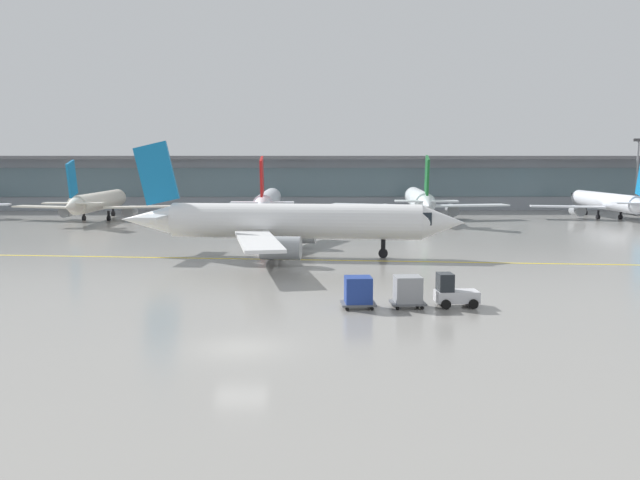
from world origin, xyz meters
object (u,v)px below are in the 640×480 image
at_px(gate_airplane_3, 419,200).
at_px(gate_airplane_4, 606,202).
at_px(cargo_dolly_lead, 408,290).
at_px(cargo_dolly_trailing, 358,291).
at_px(apron_light_mast_1, 637,171).
at_px(gate_airplane_2, 268,201).
at_px(gate_airplane_1, 98,202).
at_px(baggage_tug, 453,292).
at_px(taxiing_regional_jet, 291,222).

relative_size(gate_airplane_3, gate_airplane_4, 1.12).
bearing_deg(cargo_dolly_lead, gate_airplane_3, 77.23).
bearing_deg(cargo_dolly_trailing, cargo_dolly_lead, -0.00).
bearing_deg(apron_light_mast_1, gate_airplane_4, -129.23).
distance_m(gate_airplane_2, apron_light_mast_1, 64.48).
bearing_deg(gate_airplane_1, cargo_dolly_trailing, -149.97).
bearing_deg(gate_airplane_4, gate_airplane_1, 88.38).
xyz_separation_m(cargo_dolly_trailing, apron_light_mast_1, (52.97, 75.34, 5.89)).
bearing_deg(baggage_tug, cargo_dolly_lead, 180.00).
relative_size(taxiing_regional_jet, baggage_tug, 12.15).
bearing_deg(baggage_tug, gate_airplane_3, 79.80).
height_order(baggage_tug, apron_light_mast_1, apron_light_mast_1).
xyz_separation_m(baggage_tug, cargo_dolly_trailing, (-5.89, -0.34, 0.16)).
height_order(gate_airplane_2, baggage_tug, gate_airplane_2).
distance_m(gate_airplane_4, taxiing_regional_jet, 61.57).
bearing_deg(cargo_dolly_lead, taxiing_regional_jet, 106.48).
xyz_separation_m(baggage_tug, apron_light_mast_1, (47.08, 75.00, 6.05)).
height_order(gate_airplane_3, baggage_tug, gate_airplane_3).
xyz_separation_m(gate_airplane_3, baggage_tug, (-7.46, -61.32, -1.98)).
height_order(gate_airplane_1, apron_light_mast_1, apron_light_mast_1).
relative_size(gate_airplane_3, apron_light_mast_1, 2.31).
relative_size(gate_airplane_1, cargo_dolly_lead, 12.34).
relative_size(gate_airplane_3, cargo_dolly_lead, 13.23).
bearing_deg(gate_airplane_2, taxiing_regional_jet, -172.83).
relative_size(gate_airplane_4, apron_light_mast_1, 2.07).
relative_size(gate_airplane_4, cargo_dolly_lead, 11.83).
bearing_deg(gate_airplane_3, gate_airplane_4, -85.51).
relative_size(gate_airplane_2, gate_airplane_3, 0.98).
bearing_deg(gate_airplane_4, gate_airplane_2, 90.14).
xyz_separation_m(gate_airplane_2, gate_airplane_3, (22.75, 2.15, 0.04)).
relative_size(gate_airplane_2, taxiing_regional_jet, 0.87).
distance_m(taxiing_regional_jet, baggage_tug, 24.34).
relative_size(gate_airplane_4, baggage_tug, 9.67).
relative_size(gate_airplane_4, taxiing_regional_jet, 0.80).
bearing_deg(gate_airplane_4, taxiing_regional_jet, 127.79).
xyz_separation_m(gate_airplane_2, cargo_dolly_lead, (12.46, -59.33, -1.78)).
height_order(gate_airplane_4, taxiing_regional_jet, taxiing_regional_jet).
bearing_deg(apron_light_mast_1, gate_airplane_2, -165.75).
relative_size(gate_airplane_1, baggage_tug, 10.09).
relative_size(baggage_tug, cargo_dolly_lead, 1.22).
distance_m(gate_airplane_1, gate_airplane_2, 25.43).
bearing_deg(gate_airplane_1, gate_airplane_3, -88.62).
bearing_deg(cargo_dolly_trailing, taxiing_regional_jet, 99.01).
bearing_deg(baggage_tug, gate_airplane_2, 101.22).
relative_size(gate_airplane_3, taxiing_regional_jet, 0.89).
relative_size(gate_airplane_3, baggage_tug, 10.82).
distance_m(gate_airplane_4, apron_light_mast_1, 17.77).
bearing_deg(gate_airplane_3, cargo_dolly_trailing, 171.60).
bearing_deg(apron_light_mast_1, cargo_dolly_trailing, -125.11).
height_order(gate_airplane_1, gate_airplane_3, gate_airplane_3).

